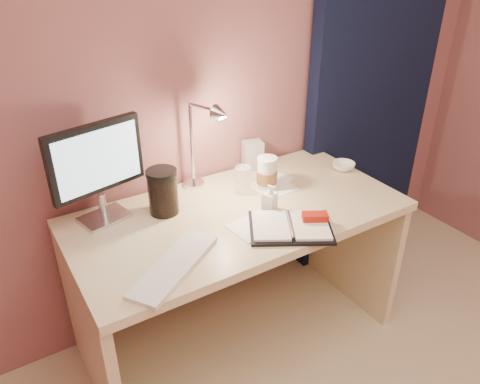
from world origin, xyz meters
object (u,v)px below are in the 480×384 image
dark_jar (163,194)px  desk (230,246)px  monitor (96,164)px  clear_cup (243,180)px  bowl (343,166)px  product_box (253,155)px  desk_lamp (193,142)px  keyboard (174,266)px  coffee_cup (267,174)px  lotion_bottle (270,197)px  planner (292,226)px

dark_jar → desk: bearing=-16.9°
desk → dark_jar: 0.42m
monitor → clear_cup: size_ratio=3.28×
bowl → product_box: bearing=145.6°
clear_cup → product_box: size_ratio=0.90×
product_box → desk_lamp: desk_lamp is taller
keyboard → product_box: bearing=4.3°
keyboard → coffee_cup: coffee_cup is taller
coffee_cup → desk_lamp: bearing=161.9°
monitor → clear_cup: monitor is taller
clear_cup → dark_jar: 0.37m
monitor → dark_jar: bearing=-32.3°
lotion_bottle → clear_cup: bearing=95.0°
desk → keyboard: bearing=-144.1°
product_box → desk_lamp: size_ratio=0.33×
clear_cup → desk: bearing=-153.0°
dark_jar → bowl: bearing=-5.8°
dark_jar → product_box: bearing=16.3°
product_box → desk: bearing=-125.6°
lotion_bottle → dark_jar: 0.44m
desk → dark_jar: (-0.27, 0.08, 0.31)m
desk → planner: (0.11, -0.30, 0.24)m
product_box → desk_lamp: bearing=-150.0°
monitor → coffee_cup: size_ratio=2.72×
clear_cup → product_box: 0.26m
product_box → coffee_cup: bearing=-92.9°
keyboard → dark_jar: (0.12, 0.36, 0.08)m
monitor → planner: (0.61, -0.46, -0.23)m
bowl → desk_lamp: desk_lamp is taller
lotion_bottle → dark_jar: bearing=151.0°
bowl → lotion_bottle: bearing=-167.2°
product_box → dark_jar: bearing=-150.3°
coffee_cup → desk_lamp: 0.38m
monitor → lotion_bottle: bearing=-38.8°
keyboard → lotion_bottle: (0.51, 0.15, 0.05)m
clear_cup → bowl: (0.54, -0.06, -0.04)m
monitor → dark_jar: 0.29m
desk → product_box: (0.28, 0.24, 0.29)m
lotion_bottle → desk_lamp: (-0.21, 0.26, 0.20)m
desk → monitor: monitor is taller
monitor → coffee_cup: bearing=-23.8°
dark_jar → desk_lamp: size_ratio=0.41×
monitor → bowl: size_ratio=3.61×
coffee_cup → product_box: coffee_cup is taller
clear_cup → coffee_cup: bearing=-11.4°
desk → desk_lamp: 0.51m
bowl → desk: bearing=178.9°
monitor → coffee_cup: (0.71, -0.13, -0.17)m
planner → clear_cup: (-0.01, 0.35, 0.05)m
coffee_cup → bowl: 0.43m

